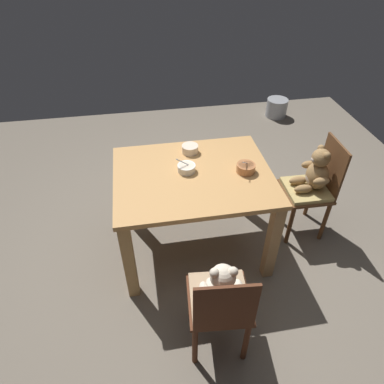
# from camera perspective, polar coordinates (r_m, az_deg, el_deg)

# --- Properties ---
(ground_plane) EXTENTS (5.20, 5.20, 0.04)m
(ground_plane) POSITION_cam_1_polar(r_m,az_deg,el_deg) (3.02, 0.16, -8.84)
(ground_plane) COLOR #6C6255
(dining_table) EXTENTS (1.15, 0.91, 0.75)m
(dining_table) POSITION_cam_1_polar(r_m,az_deg,el_deg) (2.58, 0.19, 0.53)
(dining_table) COLOR #B7854C
(dining_table) RESTS_ON ground_plane
(teddy_chair_near_front) EXTENTS (0.41, 0.42, 0.81)m
(teddy_chair_near_front) POSITION_cam_1_polar(r_m,az_deg,el_deg) (2.07, 4.78, -16.93)
(teddy_chair_near_front) COLOR #502917
(teddy_chair_near_front) RESTS_ON ground_plane
(teddy_chair_near_right) EXTENTS (0.37, 0.38, 0.88)m
(teddy_chair_near_right) POSITION_cam_1_polar(r_m,az_deg,el_deg) (2.96, 19.54, 1.94)
(teddy_chair_near_right) COLOR brown
(teddy_chair_near_right) RESTS_ON ground_plane
(porridge_bowl_cream_far_center) EXTENTS (0.13, 0.13, 0.06)m
(porridge_bowl_cream_far_center) POSITION_cam_1_polar(r_m,az_deg,el_deg) (2.72, -0.33, 7.20)
(porridge_bowl_cream_far_center) COLOR beige
(porridge_bowl_cream_far_center) RESTS_ON dining_table
(porridge_bowl_white_center) EXTENTS (0.14, 0.13, 0.12)m
(porridge_bowl_white_center) POSITION_cam_1_polar(r_m,az_deg,el_deg) (2.51, -0.93, 4.03)
(porridge_bowl_white_center) COLOR white
(porridge_bowl_white_center) RESTS_ON dining_table
(porridge_bowl_terracotta_near_right) EXTENTS (0.14, 0.14, 0.13)m
(porridge_bowl_terracotta_near_right) POSITION_cam_1_polar(r_m,az_deg,el_deg) (2.53, 8.94, 4.00)
(porridge_bowl_terracotta_near_right) COLOR #B77346
(porridge_bowl_terracotta_near_right) RESTS_ON dining_table
(metal_pail) EXTENTS (0.28, 0.28, 0.24)m
(metal_pail) POSITION_cam_1_polar(r_m,az_deg,el_deg) (5.01, 13.89, 13.45)
(metal_pail) COLOR #93969B
(metal_pail) RESTS_ON ground_plane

